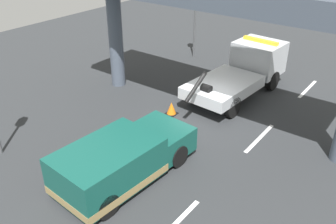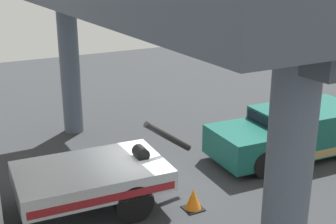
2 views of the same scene
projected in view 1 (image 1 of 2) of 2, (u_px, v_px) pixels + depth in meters
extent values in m
cube|color=#2D3033|center=(204.00, 120.00, 16.45)|extent=(60.00, 40.00, 0.10)
cube|color=silver|center=(259.00, 138.00, 14.99)|extent=(2.60, 0.16, 0.01)
cube|color=silver|center=(308.00, 89.00, 19.19)|extent=(2.60, 0.16, 0.01)
cube|color=silver|center=(223.00, 87.00, 17.26)|extent=(3.99, 2.66, 0.55)
cube|color=silver|center=(259.00, 57.00, 19.20)|extent=(2.20, 2.44, 1.65)
cube|color=black|center=(265.00, 48.00, 19.43)|extent=(0.21, 2.21, 0.66)
cube|color=maroon|center=(202.00, 81.00, 17.99)|extent=(3.64, 0.27, 0.20)
cylinder|color=black|center=(196.00, 87.00, 15.45)|extent=(1.42, 0.28, 1.07)
cylinder|color=black|center=(206.00, 88.00, 16.15)|extent=(0.39, 0.47, 0.36)
cube|color=yellow|center=(261.00, 41.00, 18.76)|extent=(0.37, 1.93, 0.16)
cylinder|color=black|center=(238.00, 71.00, 20.13)|extent=(1.02, 0.39, 1.00)
cylinder|color=black|center=(272.00, 80.00, 18.94)|extent=(1.02, 0.39, 1.00)
cylinder|color=black|center=(195.00, 94.00, 17.55)|extent=(1.02, 0.39, 1.00)
cylinder|color=black|center=(232.00, 107.00, 16.36)|extent=(1.02, 0.39, 1.00)
cube|color=#145147|center=(108.00, 165.00, 11.89)|extent=(3.60, 2.43, 1.35)
cube|color=#145147|center=(161.00, 138.00, 13.70)|extent=(1.87, 2.22, 0.95)
cube|color=black|center=(145.00, 136.00, 12.90)|extent=(0.19, 1.94, 0.59)
cube|color=#9E8451|center=(109.00, 177.00, 12.12)|extent=(3.62, 2.45, 0.28)
cylinder|color=black|center=(140.00, 137.00, 14.29)|extent=(0.86, 0.34, 0.84)
cylinder|color=black|center=(178.00, 156.00, 13.19)|extent=(0.86, 0.34, 0.84)
cylinder|color=black|center=(68.00, 179.00, 12.04)|extent=(0.86, 0.34, 0.84)
cylinder|color=black|center=(106.00, 206.00, 10.94)|extent=(0.86, 0.34, 0.84)
cylinder|color=#4C5666|center=(116.00, 38.00, 18.53)|extent=(0.72, 0.72, 5.12)
cube|color=#353C47|center=(216.00, 6.00, 14.37)|extent=(0.50, 13.04, 0.36)
cylinder|color=#515456|center=(194.00, 32.00, 22.76)|extent=(0.12, 0.12, 3.25)
sphere|color=black|center=(197.00, 3.00, 22.02)|extent=(0.18, 0.18, 0.18)
cone|color=orange|center=(171.00, 108.00, 16.68)|extent=(0.45, 0.45, 0.59)
cube|color=black|center=(171.00, 114.00, 16.81)|extent=(0.50, 0.50, 0.03)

